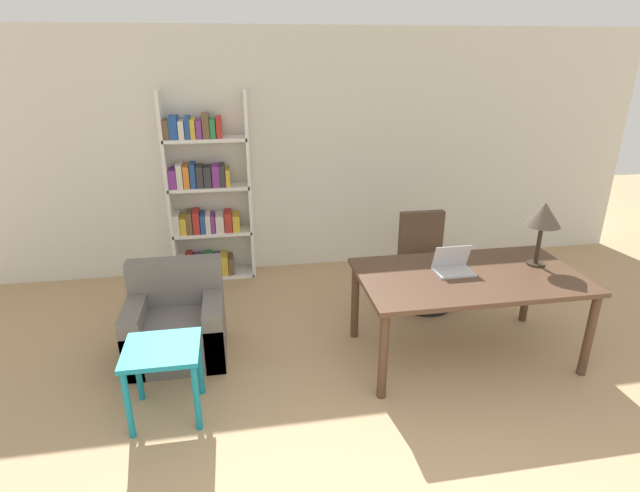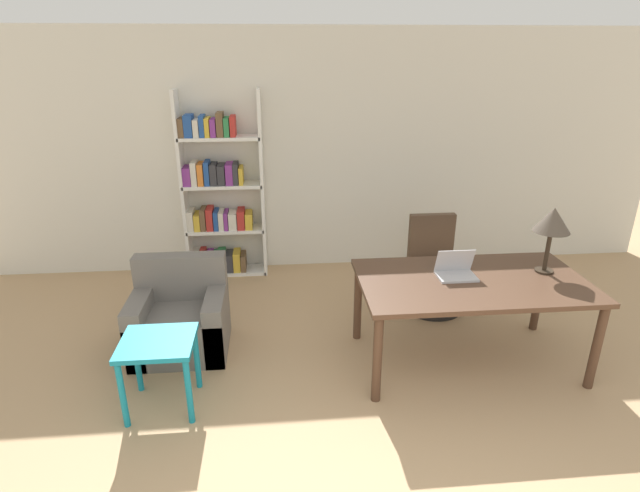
% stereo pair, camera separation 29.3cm
% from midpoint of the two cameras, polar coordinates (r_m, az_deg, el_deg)
% --- Properties ---
extents(wall_back, '(8.00, 0.06, 2.70)m').
position_cam_midpoint_polar(wall_back, '(5.78, 1.64, 10.49)').
color(wall_back, silver).
rests_on(wall_back, ground_plane).
extents(desk, '(1.80, 1.00, 0.76)m').
position_cam_midpoint_polar(desk, '(4.22, 18.87, -4.67)').
color(desk, '#4C3323').
rests_on(desk, ground_plane).
extents(laptop, '(0.31, 0.21, 0.22)m').
position_cam_midpoint_polar(laptop, '(4.18, 17.20, -2.73)').
color(laptop, '#B2B2B7').
rests_on(laptop, desk).
extents(table_lamp, '(0.29, 0.29, 0.55)m').
position_cam_midpoint_polar(table_lamp, '(4.41, 26.80, 2.49)').
color(table_lamp, '#2D2319').
rests_on(table_lamp, desk).
extents(office_chair, '(0.59, 0.59, 0.93)m').
position_cam_midpoint_polar(office_chair, '(5.18, 14.38, -2.62)').
color(office_chair, black).
rests_on(office_chair, ground_plane).
extents(side_table_blue, '(0.51, 0.47, 0.56)m').
position_cam_midpoint_polar(side_table_blue, '(3.74, -15.82, -11.76)').
color(side_table_blue, teal).
rests_on(side_table_blue, ground_plane).
extents(armchair, '(0.79, 0.66, 0.80)m').
position_cam_midpoint_polar(armchair, '(4.48, -13.84, -8.30)').
color(armchair, '#66605B').
rests_on(armchair, ground_plane).
extents(bookshelf, '(0.90, 0.28, 2.08)m').
position_cam_midpoint_polar(bookshelf, '(5.68, -10.09, 5.35)').
color(bookshelf, white).
rests_on(bookshelf, ground_plane).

